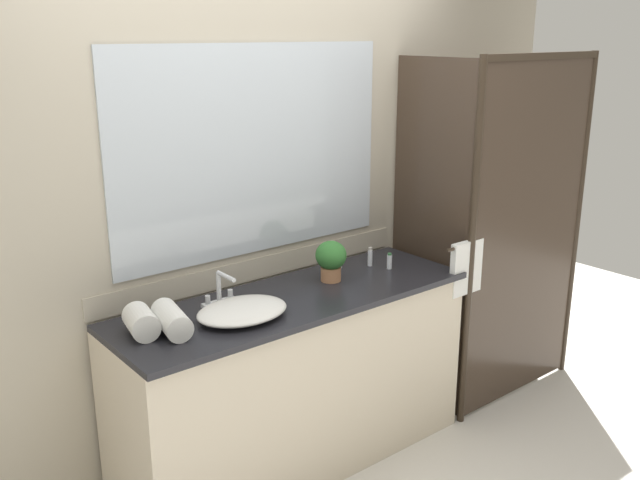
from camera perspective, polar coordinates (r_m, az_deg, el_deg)
name	(u,v)px	position (r m, az deg, el deg)	size (l,w,h in m)	color
ground_plane	(297,461)	(3.75, -1.87, -17.54)	(8.00, 8.00, 0.00)	silver
wall_back_with_mirror	(253,200)	(3.47, -5.51, 3.30)	(4.40, 0.06, 2.60)	#B2A893
vanity_cabinet	(295,381)	(3.52, -2.04, -11.39)	(1.80, 0.58, 0.90)	beige
shower_enclosure	(497,233)	(4.03, 14.26, 0.57)	(1.20, 0.59, 2.00)	#2D2319
sink_basin	(242,311)	(3.09, -6.35, -5.75)	(0.42, 0.32, 0.06)	white
faucet	(220,294)	(3.23, -8.13, -4.35)	(0.17, 0.16, 0.17)	silver
potted_plant	(331,258)	(3.49, 0.90, -1.51)	(0.16, 0.16, 0.21)	#B77A51
amenity_bottle_shampoo	(389,261)	(3.70, 5.68, -1.73)	(0.03, 0.03, 0.09)	silver
amenity_bottle_lotion	(340,260)	(3.70, 1.61, -1.62)	(0.03, 0.03, 0.10)	white
amenity_bottle_body_wash	(370,257)	(3.74, 4.10, -1.39)	(0.03, 0.03, 0.10)	silver
rolled_towel_near_edge	(141,322)	(2.98, -14.37, -6.49)	(0.12, 0.12, 0.18)	white
rolled_towel_middle	(172,320)	(2.98, -12.00, -6.39)	(0.11, 0.11, 0.25)	white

